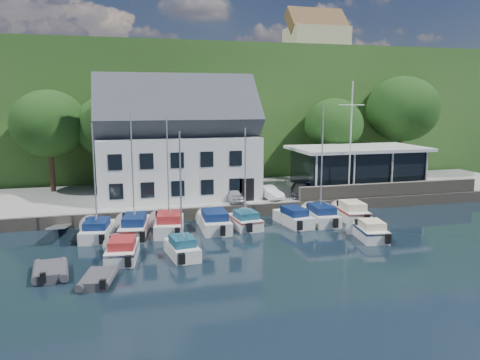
{
  "coord_description": "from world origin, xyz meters",
  "views": [
    {
      "loc": [
        -12.27,
        -26.04,
        9.75
      ],
      "look_at": [
        -3.04,
        9.0,
        3.51
      ],
      "focal_mm": 35.0,
      "sensor_mm": 36.0,
      "label": 1
    }
  ],
  "objects_px": {
    "car_silver": "(233,195)",
    "flagpole": "(351,140)",
    "boat_r1_3": "(214,220)",
    "boat_r2_0": "(122,248)",
    "boat_r2_1": "(181,193)",
    "boat_r2_4": "(370,229)",
    "club_pavilion": "(357,167)",
    "boat_r1_4": "(245,175)",
    "car_dgrey": "(300,190)",
    "boat_r1_7": "(351,210)",
    "car_white": "(268,192)",
    "dinghy_0": "(50,269)",
    "boat_r1_6": "(322,168)",
    "boat_r1_0": "(95,181)",
    "boat_r1_2": "(168,170)",
    "boat_r1_5": "(293,216)",
    "harbor_building": "(177,149)",
    "car_blue": "(312,187)",
    "boat_r1_1": "(132,171)",
    "dinghy_1": "(98,277)"
  },
  "relations": [
    {
      "from": "car_silver",
      "to": "flagpole",
      "type": "xyz_separation_m",
      "value": [
        10.74,
        -0.59,
        4.63
      ]
    },
    {
      "from": "boat_r1_3",
      "to": "boat_r2_0",
      "type": "bearing_deg",
      "value": -140.35
    },
    {
      "from": "boat_r2_1",
      "to": "boat_r2_4",
      "type": "distance_m",
      "value": 13.86
    },
    {
      "from": "club_pavilion",
      "to": "boat_r1_4",
      "type": "relative_size",
      "value": 1.6
    },
    {
      "from": "car_dgrey",
      "to": "boat_r1_7",
      "type": "distance_m",
      "value": 5.99
    },
    {
      "from": "car_white",
      "to": "flagpole",
      "type": "distance_m",
      "value": 8.77
    },
    {
      "from": "dinghy_0",
      "to": "boat_r2_4",
      "type": "bearing_deg",
      "value": -1.49
    },
    {
      "from": "car_silver",
      "to": "boat_r1_7",
      "type": "relative_size",
      "value": 0.55
    },
    {
      "from": "boat_r1_6",
      "to": "boat_r1_0",
      "type": "bearing_deg",
      "value": -177.36
    },
    {
      "from": "boat_r2_1",
      "to": "boat_r2_4",
      "type": "relative_size",
      "value": 1.72
    },
    {
      "from": "boat_r1_2",
      "to": "boat_r1_5",
      "type": "distance_m",
      "value": 10.52
    },
    {
      "from": "harbor_building",
      "to": "boat_r1_7",
      "type": "height_order",
      "value": "harbor_building"
    },
    {
      "from": "car_blue",
      "to": "boat_r1_7",
      "type": "bearing_deg",
      "value": -67.15
    },
    {
      "from": "boat_r2_0",
      "to": "dinghy_0",
      "type": "bearing_deg",
      "value": -146.29
    },
    {
      "from": "harbor_building",
      "to": "boat_r1_1",
      "type": "bearing_deg",
      "value": -116.22
    },
    {
      "from": "boat_r2_1",
      "to": "boat_r2_4",
      "type": "xyz_separation_m",
      "value": [
        13.43,
        0.39,
        -3.42
      ]
    },
    {
      "from": "car_white",
      "to": "boat_r1_5",
      "type": "bearing_deg",
      "value": -103.35
    },
    {
      "from": "boat_r1_2",
      "to": "boat_r2_4",
      "type": "height_order",
      "value": "boat_r1_2"
    },
    {
      "from": "flagpole",
      "to": "dinghy_0",
      "type": "xyz_separation_m",
      "value": [
        -24.23,
        -11.25,
        -5.8
      ]
    },
    {
      "from": "harbor_building",
      "to": "boat_r1_4",
      "type": "relative_size",
      "value": 1.75
    },
    {
      "from": "boat_r1_3",
      "to": "boat_r1_4",
      "type": "distance_m",
      "value": 4.14
    },
    {
      "from": "boat_r1_7",
      "to": "boat_r2_1",
      "type": "height_order",
      "value": "boat_r2_1"
    },
    {
      "from": "boat_r2_0",
      "to": "dinghy_1",
      "type": "bearing_deg",
      "value": -101.83
    },
    {
      "from": "flagpole",
      "to": "boat_r2_4",
      "type": "bearing_deg",
      "value": -108.83
    },
    {
      "from": "boat_r1_1",
      "to": "boat_r1_5",
      "type": "distance_m",
      "value": 12.88
    },
    {
      "from": "flagpole",
      "to": "boat_r1_1",
      "type": "height_order",
      "value": "flagpole"
    },
    {
      "from": "boat_r2_1",
      "to": "dinghy_0",
      "type": "bearing_deg",
      "value": -177.38
    },
    {
      "from": "harbor_building",
      "to": "car_blue",
      "type": "height_order",
      "value": "harbor_building"
    },
    {
      "from": "boat_r1_1",
      "to": "boat_r1_2",
      "type": "relative_size",
      "value": 1.0
    },
    {
      "from": "boat_r1_3",
      "to": "boat_r1_5",
      "type": "bearing_deg",
      "value": -0.28
    },
    {
      "from": "boat_r1_3",
      "to": "boat_r1_1",
      "type": "bearing_deg",
      "value": -176.75
    },
    {
      "from": "car_blue",
      "to": "boat_r1_0",
      "type": "distance_m",
      "value": 20.24
    },
    {
      "from": "club_pavilion",
      "to": "car_dgrey",
      "type": "bearing_deg",
      "value": -159.57
    },
    {
      "from": "car_white",
      "to": "boat_r1_2",
      "type": "relative_size",
      "value": 0.37
    },
    {
      "from": "dinghy_1",
      "to": "car_dgrey",
      "type": "bearing_deg",
      "value": 51.33
    },
    {
      "from": "harbor_building",
      "to": "boat_r1_5",
      "type": "height_order",
      "value": "harbor_building"
    },
    {
      "from": "harbor_building",
      "to": "boat_r1_4",
      "type": "bearing_deg",
      "value": -65.43
    },
    {
      "from": "boat_r1_1",
      "to": "boat_r1_5",
      "type": "relative_size",
      "value": 1.64
    },
    {
      "from": "boat_r1_3",
      "to": "dinghy_0",
      "type": "bearing_deg",
      "value": -144.27
    },
    {
      "from": "car_blue",
      "to": "boat_r2_0",
      "type": "xyz_separation_m",
      "value": [
        -17.49,
        -11.22,
        -0.94
      ]
    },
    {
      "from": "boat_r1_1",
      "to": "boat_r1_2",
      "type": "bearing_deg",
      "value": 9.71
    },
    {
      "from": "boat_r1_1",
      "to": "boat_r1_3",
      "type": "relative_size",
      "value": 1.43
    },
    {
      "from": "boat_r1_0",
      "to": "boat_r2_1",
      "type": "xyz_separation_m",
      "value": [
        5.3,
        -5.68,
        0.0
      ]
    },
    {
      "from": "car_white",
      "to": "boat_r1_5",
      "type": "height_order",
      "value": "car_white"
    },
    {
      "from": "car_blue",
      "to": "boat_r1_3",
      "type": "bearing_deg",
      "value": -135.78
    },
    {
      "from": "car_silver",
      "to": "car_blue",
      "type": "xyz_separation_m",
      "value": [
        7.95,
        1.27,
        0.07
      ]
    },
    {
      "from": "car_white",
      "to": "boat_r1_0",
      "type": "relative_size",
      "value": 0.43
    },
    {
      "from": "flagpole",
      "to": "boat_r1_5",
      "type": "relative_size",
      "value": 1.79
    },
    {
      "from": "boat_r1_6",
      "to": "boat_r1_1",
      "type": "bearing_deg",
      "value": -177.13
    },
    {
      "from": "boat_r1_0",
      "to": "dinghy_1",
      "type": "bearing_deg",
      "value": -78.33
    }
  ]
}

